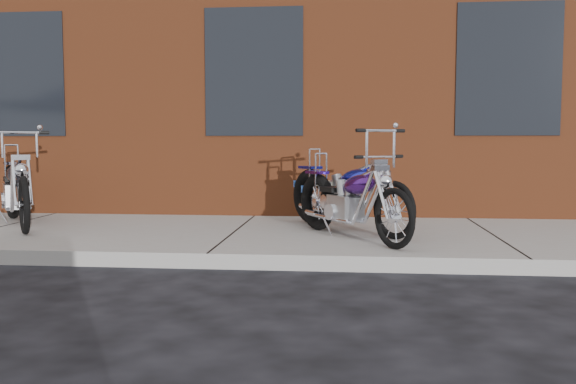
# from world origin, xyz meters

# --- Properties ---
(ground) EXTENTS (120.00, 120.00, 0.00)m
(ground) POSITION_xyz_m (0.00, 0.00, 0.00)
(ground) COLOR #2A2A31
(ground) RESTS_ON ground
(sidewalk) EXTENTS (22.00, 3.00, 0.15)m
(sidewalk) POSITION_xyz_m (0.00, 1.50, 0.07)
(sidewalk) COLOR gray
(sidewalk) RESTS_ON ground
(building_brick) EXTENTS (22.00, 10.00, 8.00)m
(building_brick) POSITION_xyz_m (0.00, 8.00, 4.00)
(building_brick) COLOR brown
(building_brick) RESTS_ON ground
(chopper_purple) EXTENTS (1.26, 1.83, 1.20)m
(chopper_purple) POSITION_xyz_m (1.35, 1.09, 0.53)
(chopper_purple) COLOR black
(chopper_purple) RESTS_ON sidewalk
(chopper_blue) EXTENTS (1.49, 1.80, 0.97)m
(chopper_blue) POSITION_xyz_m (1.31, 1.70, 0.55)
(chopper_blue) COLOR black
(chopper_blue) RESTS_ON sidewalk
(chopper_third) EXTENTS (1.41, 2.00, 1.19)m
(chopper_third) POSITION_xyz_m (-2.86, 1.73, 0.57)
(chopper_third) COLOR black
(chopper_third) RESTS_ON sidewalk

